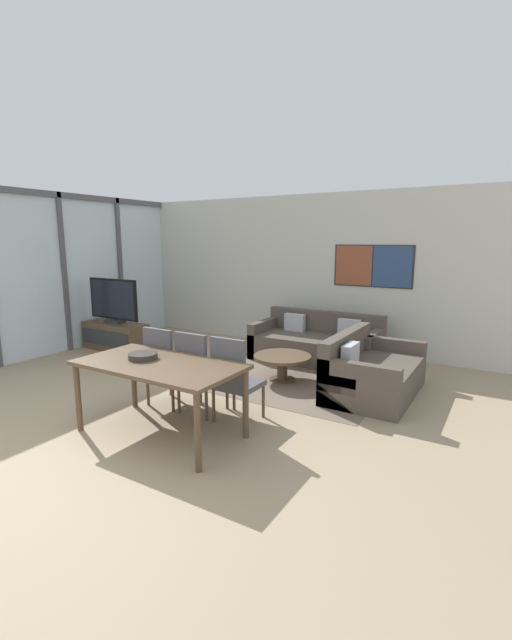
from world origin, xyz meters
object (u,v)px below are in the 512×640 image
Objects in this scene: sofa_main at (317,344)px; tv_console at (115,336)px; coffee_table at (282,361)px; dining_chair_right at (234,377)px; dining_chair_left at (166,364)px; fruit_bowl at (143,356)px; sofa_side at (369,373)px; dining_chair_centre at (198,370)px; dining_table at (159,370)px; television at (113,301)px.

tv_console is at bearing -159.74° from sofa_main.
dining_chair_right is (0.22, -1.54, 0.24)m from coffee_table.
dining_chair_left is 0.70m from fruit_bowl.
fruit_bowl is at bearing 143.06° from sofa_side.
dining_chair_centre is at bearing -178.51° from dining_chair_right.
dining_chair_centre is at bearing 0.09° from dining_chair_left.
tv_console reaches higher than coffee_table.
sofa_main is at bearing 81.39° from fruit_bowl.
dining_chair_left is (2.68, -1.54, 0.27)m from tv_console.
dining_chair_right reaches higher than tv_console.
dining_chair_left is (-0.76, -2.81, 0.26)m from sofa_main.
dining_chair_centre is at bearing 138.92° from sofa_side.
coffee_table is at bearing 63.84° from dining_chair_left.
dining_chair_left reaches higher than fruit_bowl.
fruit_bowl reaches higher than sofa_side.
sofa_side is at bearing 53.06° from fruit_bowl.
tv_console is at bearing 154.04° from dining_chair_centre.
fruit_bowl is at bearing -67.20° from dining_chair_left.
dining_chair_left is (-0.49, 0.61, -0.16)m from dining_table.
dining_table is (3.17, -2.16, -0.21)m from television.
dining_chair_left reaches higher than sofa_side.
television is 0.73× the size of sofa_side.
coffee_table is at bearing 98.01° from dining_chair_right.
sofa_main and sofa_side have the same top height.
dining_chair_right is at bearing 39.54° from fruit_bowl.
sofa_side is 1.64× the size of dining_chair_left.
dining_chair_centre is at bearing -25.97° from television.
coffee_table is 2.69× the size of fruit_bowl.
fruit_bowl reaches higher than dining_table.
sofa_side is at bearing 6.71° from coffee_table.
dining_table is (-0.27, -2.17, 0.41)m from coffee_table.
tv_console is 1.32× the size of dining_chair_right.
fruit_bowl is (2.93, -2.14, 0.55)m from tv_console.
tv_console is at bearing -179.79° from coffee_table.
sofa_main is at bearing 20.26° from tv_console.
dining_chair_left is at bearing -29.96° from television.
coffee_table is at bearing 80.02° from dining_chair_centre.
coffee_table is 0.84× the size of dining_chair_centre.
television is at bearing 150.04° from dining_chair_left.
television is at bearing 143.89° from fruit_bowl.
dining_table is 0.64m from dining_chair_centre.
television is at bearing -179.81° from coffee_table.
sofa_main is 3.46m from dining_table.
dining_table is 0.27m from fruit_bowl.
sofa_main is 2.12× the size of dining_chair_right.
dining_chair_left is (2.68, -1.54, -0.38)m from television.
television is 3.73m from sofa_main.
dining_chair_right reaches higher than sofa_side.
sofa_side is 2.27m from dining_chair_centre.
television is 3.63m from fruit_bowl.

